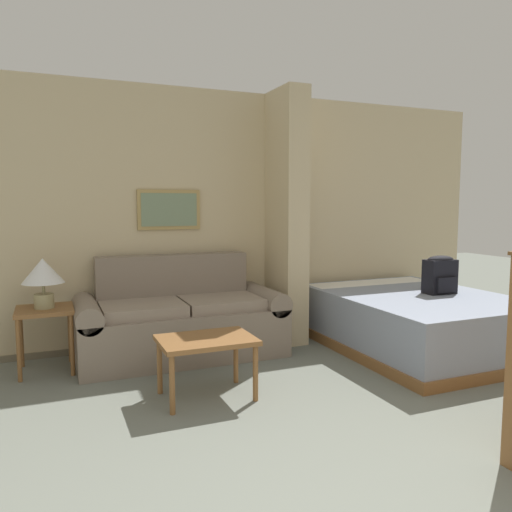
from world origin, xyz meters
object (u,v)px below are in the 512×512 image
object	(u,v)px
couch	(181,321)
table_lamp	(43,274)
coffee_table	(206,345)
bed	(415,320)
backpack	(440,274)

from	to	relation	value
couch	table_lamp	size ratio (longest dim) A/B	4.49
couch	coffee_table	bearing A→B (deg)	-94.02
coffee_table	bed	xyz separation A→B (m)	(2.31, 0.44, -0.12)
coffee_table	couch	bearing A→B (deg)	85.98
table_lamp	bed	world-z (taller)	table_lamp
couch	coffee_table	xyz separation A→B (m)	(-0.08, -1.09, 0.06)
bed	couch	bearing A→B (deg)	163.65
table_lamp	backpack	bearing A→B (deg)	-11.36
table_lamp	bed	size ratio (longest dim) A/B	0.21
coffee_table	backpack	xyz separation A→B (m)	(2.54, 0.36, 0.35)
table_lamp	couch	bearing A→B (deg)	-0.11
couch	bed	world-z (taller)	couch
couch	table_lamp	xyz separation A→B (m)	(-1.18, 0.00, 0.51)
coffee_table	table_lamp	xyz separation A→B (m)	(-1.11, 1.09, 0.45)
bed	coffee_table	bearing A→B (deg)	-169.29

